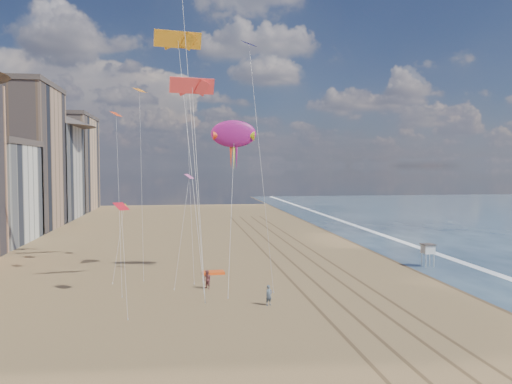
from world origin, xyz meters
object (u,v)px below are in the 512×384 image
(lifeguard_stand, at_px, (428,249))
(grounded_kite, at_px, (213,273))
(kite_flyer_b, at_px, (207,280))
(show_kite, at_px, (234,134))
(kite_flyer_a, at_px, (269,295))

(lifeguard_stand, distance_m, grounded_kite, 26.90)
(grounded_kite, height_order, kite_flyer_b, kite_flyer_b)
(grounded_kite, relative_size, show_kite, 0.13)
(kite_flyer_a, height_order, kite_flyer_b, kite_flyer_b)
(show_kite, bearing_deg, grounded_kite, 179.10)
(kite_flyer_a, xyz_separation_m, kite_flyer_b, (-5.22, 6.84, 0.04))
(lifeguard_stand, xyz_separation_m, kite_flyer_a, (-22.68, -14.16, -1.28))
(lifeguard_stand, bearing_deg, grounded_kite, -179.53)
(grounded_kite, xyz_separation_m, show_kite, (2.40, -0.04, 16.14))
(lifeguard_stand, relative_size, kite_flyer_a, 1.55)
(show_kite, distance_m, kite_flyer_a, 20.78)
(grounded_kite, xyz_separation_m, kite_flyer_b, (-1.08, -7.09, 0.82))
(lifeguard_stand, height_order, grounded_kite, lifeguard_stand)
(grounded_kite, bearing_deg, lifeguard_stand, -3.28)
(show_kite, bearing_deg, kite_flyer_b, -116.27)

